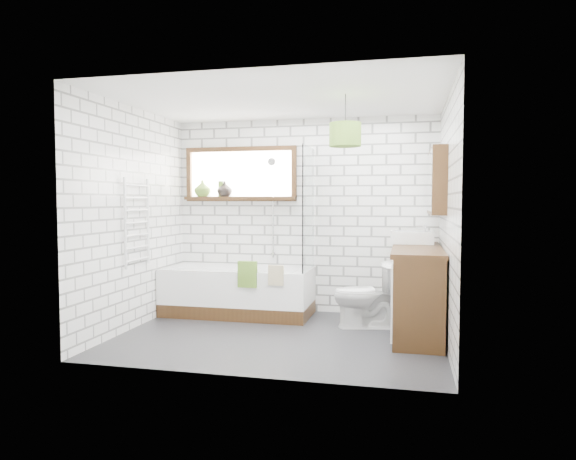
% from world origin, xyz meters
% --- Properties ---
extents(floor, '(3.40, 2.60, 0.01)m').
position_xyz_m(floor, '(0.00, 0.00, -0.01)').
color(floor, black).
rests_on(floor, ground).
extents(ceiling, '(3.40, 2.60, 0.01)m').
position_xyz_m(ceiling, '(0.00, 0.00, 2.50)').
color(ceiling, white).
rests_on(ceiling, ground).
extents(wall_back, '(3.40, 0.01, 2.50)m').
position_xyz_m(wall_back, '(0.00, 1.30, 1.25)').
color(wall_back, white).
rests_on(wall_back, ground).
extents(wall_front, '(3.40, 0.01, 2.50)m').
position_xyz_m(wall_front, '(0.00, -1.30, 1.25)').
color(wall_front, white).
rests_on(wall_front, ground).
extents(wall_left, '(0.01, 2.60, 2.50)m').
position_xyz_m(wall_left, '(-1.70, 0.00, 1.25)').
color(wall_left, white).
rests_on(wall_left, ground).
extents(wall_right, '(0.01, 2.60, 2.50)m').
position_xyz_m(wall_right, '(1.70, 0.00, 1.25)').
color(wall_right, white).
rests_on(wall_right, ground).
extents(window, '(1.52, 0.16, 0.68)m').
position_xyz_m(window, '(-0.85, 1.26, 1.80)').
color(window, black).
rests_on(window, wall_back).
extents(towel_radiator, '(0.06, 0.52, 1.00)m').
position_xyz_m(towel_radiator, '(-1.66, 0.00, 1.20)').
color(towel_radiator, white).
rests_on(towel_radiator, wall_left).
extents(mirror_cabinet, '(0.16, 1.20, 0.70)m').
position_xyz_m(mirror_cabinet, '(1.62, 0.60, 1.65)').
color(mirror_cabinet, black).
rests_on(mirror_cabinet, wall_right).
extents(shower_riser, '(0.02, 0.02, 1.30)m').
position_xyz_m(shower_riser, '(-0.40, 1.26, 1.35)').
color(shower_riser, silver).
rests_on(shower_riser, wall_back).
extents(bathtub, '(1.85, 0.82, 0.60)m').
position_xyz_m(bathtub, '(-0.76, 0.89, 0.30)').
color(bathtub, white).
rests_on(bathtub, floor).
extents(shower_screen, '(0.02, 0.72, 1.50)m').
position_xyz_m(shower_screen, '(0.14, 0.89, 1.35)').
color(shower_screen, white).
rests_on(shower_screen, bathtub).
extents(towel_green, '(0.23, 0.06, 0.31)m').
position_xyz_m(towel_green, '(-0.51, 0.48, 0.58)').
color(towel_green, '#517A24').
rests_on(towel_green, bathtub).
extents(towel_beige, '(0.18, 0.05, 0.24)m').
position_xyz_m(towel_beige, '(-0.16, 0.48, 0.58)').
color(towel_beige, tan).
rests_on(towel_beige, bathtub).
extents(vanity, '(0.53, 1.65, 0.94)m').
position_xyz_m(vanity, '(1.43, 0.47, 0.47)').
color(vanity, black).
rests_on(vanity, floor).
extents(basin, '(0.49, 0.43, 0.14)m').
position_xyz_m(basin, '(1.37, 0.97, 1.01)').
color(basin, white).
rests_on(basin, vanity).
extents(tap, '(0.04, 0.04, 0.16)m').
position_xyz_m(tap, '(1.53, 0.97, 1.07)').
color(tap, silver).
rests_on(tap, vanity).
extents(toilet, '(0.56, 0.80, 0.74)m').
position_xyz_m(toilet, '(0.87, 0.59, 0.37)').
color(toilet, white).
rests_on(toilet, floor).
extents(vase_olive, '(0.25, 0.25, 0.22)m').
position_xyz_m(vase_olive, '(-1.38, 1.23, 1.59)').
color(vase_olive, '#588027').
rests_on(vase_olive, window).
extents(vase_dark, '(0.20, 0.20, 0.21)m').
position_xyz_m(vase_dark, '(-1.06, 1.23, 1.58)').
color(vase_dark, black).
rests_on(vase_dark, window).
extents(bottle, '(0.08, 0.08, 0.21)m').
position_xyz_m(bottle, '(-1.11, 1.23, 1.58)').
color(bottle, '#588027').
rests_on(bottle, window).
extents(pendant, '(0.32, 0.32, 0.23)m').
position_xyz_m(pendant, '(0.71, -0.13, 2.10)').
color(pendant, '#517A24').
rests_on(pendant, ceiling).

